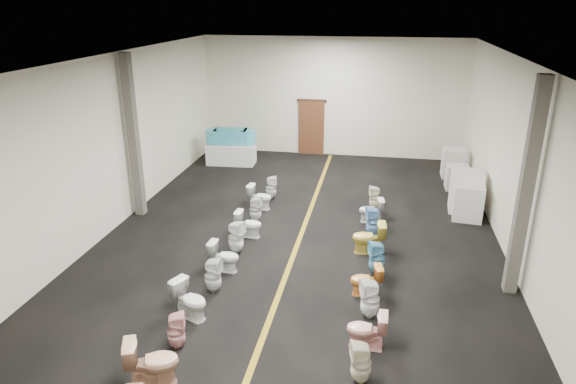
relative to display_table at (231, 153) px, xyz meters
name	(u,v)px	position (x,y,z in m)	size (l,w,h in m)	color
floor	(299,241)	(3.54, -6.10, -0.39)	(16.00, 16.00, 0.00)	black
ceiling	(300,60)	(3.54, -6.10, 4.11)	(16.00, 16.00, 0.00)	black
wall_back	(333,98)	(3.54, 1.90, 1.86)	(10.00, 10.00, 0.00)	beige
wall_left	(106,146)	(-1.46, -6.10, 1.86)	(16.00, 16.00, 0.00)	beige
wall_right	(521,168)	(8.54, -6.10, 1.86)	(16.00, 16.00, 0.00)	beige
aisle_stripe	(299,241)	(3.54, -6.10, -0.38)	(0.12, 15.60, 0.01)	olive
back_door	(311,128)	(2.74, 1.84, 0.66)	(1.00, 0.10, 2.10)	#562D19
door_frame	(312,101)	(2.74, 1.85, 1.73)	(1.15, 0.08, 0.10)	#331C11
column_left	(133,137)	(-1.21, -5.10, 1.86)	(0.25, 0.25, 4.50)	#59544C
column_right	(526,190)	(8.29, -7.60, 1.86)	(0.25, 0.25, 4.50)	#59544C
display_table	(231,153)	(0.00, 0.00, 0.00)	(1.74, 0.87, 0.77)	white
bathtub	(231,136)	(0.00, 0.00, 0.68)	(1.85, 0.80, 0.55)	#41A8BD
appliance_crate_a	(468,202)	(7.94, -3.81, 0.11)	(0.78, 0.78, 1.00)	silver
appliance_crate_b	(466,191)	(7.94, -3.20, 0.21)	(0.86, 0.86, 1.19)	silver
appliance_crate_c	(457,177)	(7.94, -1.34, 0.00)	(0.69, 0.69, 0.78)	silver
appliance_crate_d	(453,163)	(7.94, -0.13, 0.12)	(0.71, 0.71, 1.01)	silver
toilet_left_2	(152,362)	(2.11, -11.62, 0.03)	(0.47, 0.82, 0.84)	tan
toilet_left_3	(176,331)	(2.12, -10.69, -0.04)	(0.31, 0.32, 0.70)	#E1A1A1
toilet_left_4	(190,300)	(2.03, -9.74, -0.01)	(0.42, 0.74, 0.75)	white
toilet_left_5	(213,275)	(2.17, -8.79, 0.00)	(0.35, 0.36, 0.77)	silver
toilet_left_6	(224,257)	(2.13, -7.88, -0.04)	(0.39, 0.69, 0.70)	silver
toilet_left_7	(236,237)	(2.15, -6.98, 0.02)	(0.37, 0.38, 0.82)	white
toilet_left_8	(249,224)	(2.23, -6.04, -0.04)	(0.39, 0.68, 0.70)	white
toilet_left_9	(255,209)	(2.17, -5.09, -0.02)	(0.33, 0.33, 0.73)	silver
toilet_left_10	(260,197)	(2.07, -4.13, -0.03)	(0.40, 0.71, 0.72)	white
toilet_left_11	(271,187)	(2.22, -3.29, -0.03)	(0.33, 0.33, 0.72)	white
toilet_right_2	(361,363)	(5.34, -10.98, -0.02)	(0.33, 0.34, 0.74)	beige
toilet_right_3	(367,330)	(5.39, -10.08, -0.03)	(0.40, 0.70, 0.72)	#F8B2A8
toilet_right_4	(370,299)	(5.42, -9.13, 0.02)	(0.36, 0.37, 0.81)	white
toilet_right_5	(366,280)	(5.31, -8.32, -0.06)	(0.37, 0.65, 0.66)	orange
toilet_right_6	(377,258)	(5.51, -7.40, 0.00)	(0.35, 0.36, 0.78)	#63ADCF
toilet_right_7	(369,238)	(5.29, -6.42, 0.01)	(0.45, 0.78, 0.80)	gold
toilet_right_8	(373,222)	(5.37, -5.43, 0.01)	(0.36, 0.37, 0.80)	#7CB1E3
toilet_right_9	(371,210)	(5.30, -4.52, -0.05)	(0.38, 0.67, 0.68)	silver
toilet_right_10	(375,198)	(5.38, -3.61, -0.03)	(0.32, 0.33, 0.72)	#F2E8C7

